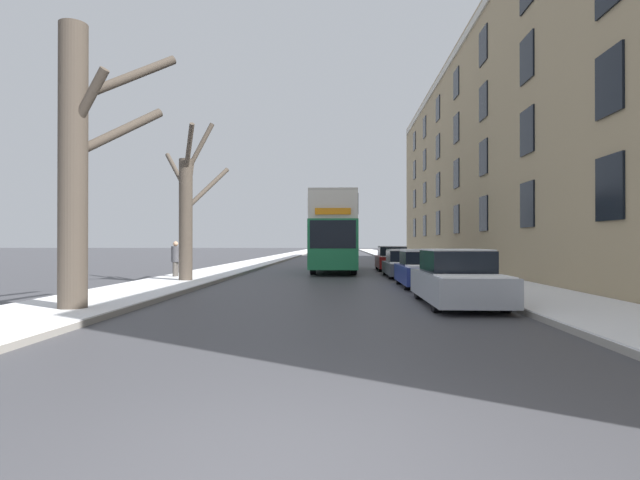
# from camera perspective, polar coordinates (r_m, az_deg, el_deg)

# --- Properties ---
(sidewalk_left) EXTENTS (3.18, 130.00, 0.16)m
(sidewalk_left) POSITION_cam_1_polar(r_m,az_deg,el_deg) (56.91, -4.33, -1.94)
(sidewalk_left) COLOR gray
(sidewalk_left) RESTS_ON ground
(sidewalk_right) EXTENTS (3.18, 130.00, 0.16)m
(sidewalk_right) POSITION_cam_1_polar(r_m,az_deg,el_deg) (56.81, 8.29, -1.94)
(sidewalk_right) COLOR gray
(sidewalk_right) RESTS_ON ground
(terrace_facade_right) EXTENTS (9.10, 54.92, 14.47)m
(terrace_facade_right) POSITION_cam_1_polar(r_m,az_deg,el_deg) (31.89, 24.63, 9.75)
(terrace_facade_right) COLOR tan
(terrace_facade_right) RESTS_ON ground
(bare_tree_left_0) EXTENTS (2.31, 2.11, 6.78)m
(bare_tree_left_0) POSITION_cam_1_polar(r_m,az_deg,el_deg) (13.09, -25.93, 8.07)
(bare_tree_left_0) COLOR #4C4238
(bare_tree_left_0) RESTS_ON ground
(bare_tree_left_1) EXTENTS (3.00, 3.53, 6.63)m
(bare_tree_left_1) POSITION_cam_1_polar(r_m,az_deg,el_deg) (21.15, -14.94, 3.43)
(bare_tree_left_1) COLOR #4C4238
(bare_tree_left_1) RESTS_ON ground
(double_decker_bus) EXTENTS (2.53, 10.36, 4.39)m
(double_decker_bus) POSITION_cam_1_polar(r_m,az_deg,el_deg) (29.46, 1.64, 1.24)
(double_decker_bus) COLOR #1E7A47
(double_decker_bus) RESTS_ON ground
(parked_car_0) EXTENTS (1.86, 4.58, 1.50)m
(parked_car_0) POSITION_cam_1_polar(r_m,az_deg,el_deg) (13.92, 15.40, -4.36)
(parked_car_0) COLOR #9EA3AD
(parked_car_0) RESTS_ON ground
(parked_car_1) EXTENTS (1.78, 3.99, 1.44)m
(parked_car_1) POSITION_cam_1_polar(r_m,az_deg,el_deg) (19.32, 11.72, -3.32)
(parked_car_1) COLOR navy
(parked_car_1) RESTS_ON ground
(parked_car_2) EXTENTS (1.89, 4.60, 1.36)m
(parked_car_2) POSITION_cam_1_polar(r_m,az_deg,el_deg) (24.67, 9.69, -2.75)
(parked_car_2) COLOR #474C56
(parked_car_2) RESTS_ON ground
(parked_car_3) EXTENTS (1.85, 4.00, 1.47)m
(parked_car_3) POSITION_cam_1_polar(r_m,az_deg,el_deg) (30.77, 8.24, -2.18)
(parked_car_3) COLOR maroon
(parked_car_3) RESTS_ON ground
(pedestrian_left_sidewalk) EXTENTS (0.38, 0.38, 1.74)m
(pedestrian_left_sidewalk) POSITION_cam_1_polar(r_m,az_deg,el_deg) (23.45, -16.18, -2.07)
(pedestrian_left_sidewalk) COLOR #4C4742
(pedestrian_left_sidewalk) RESTS_ON ground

